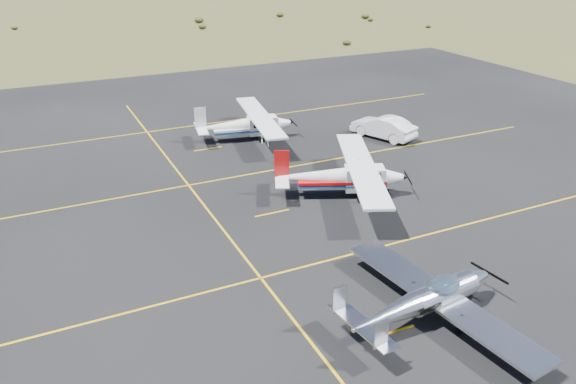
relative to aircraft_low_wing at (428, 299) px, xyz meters
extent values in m
plane|color=#383D1C|center=(1.41, 3.43, -0.99)|extent=(1600.00, 1600.00, 0.00)
cube|color=black|center=(1.41, 10.43, -0.99)|extent=(72.00, 72.00, 0.02)
cube|color=#B7B9BE|center=(0.70, 0.08, -0.20)|extent=(2.59, 9.57, 0.13)
ellipsoid|color=#99BFD8|center=(0.70, 0.08, 0.30)|extent=(1.83, 1.18, 0.86)
cube|color=#B7B9BE|center=(-3.16, -0.36, 0.09)|extent=(1.09, 3.22, 0.06)
cube|color=#B7B9BE|center=(-3.19, -1.53, 0.56)|extent=(0.58, 0.13, 1.05)
cube|color=#B7B9BE|center=(-3.45, 0.77, 0.56)|extent=(0.58, 0.13, 1.05)
cylinder|color=black|center=(2.37, 0.27, -0.80)|extent=(0.37, 0.13, 0.36)
cylinder|color=black|center=(0.64, -1.20, -0.77)|extent=(0.43, 0.16, 0.42)
cylinder|color=black|center=(0.35, 1.31, -0.77)|extent=(0.43, 0.16, 0.42)
cube|color=white|center=(4.05, 10.79, 0.06)|extent=(2.46, 1.92, 1.34)
cube|color=white|center=(3.87, 10.87, 0.76)|extent=(5.75, 10.65, 0.14)
cube|color=black|center=(4.05, 10.79, 0.34)|extent=(1.93, 1.72, 0.55)
cube|color=red|center=(2.87, 11.30, -0.04)|extent=(5.02, 3.04, 0.18)
cube|color=red|center=(-0.23, 12.64, 1.01)|extent=(0.80, 0.40, 1.59)
cube|color=white|center=(-0.23, 12.64, 0.21)|extent=(1.95, 3.22, 0.06)
cylinder|color=black|center=(5.24, 10.28, -0.80)|extent=(0.37, 0.23, 0.36)
cylinder|color=black|center=(3.37, 9.95, -0.76)|extent=(0.45, 0.29, 0.44)
cylinder|color=black|center=(4.20, 11.86, -0.76)|extent=(0.45, 0.29, 0.44)
cube|color=white|center=(2.75, 22.41, 0.01)|extent=(2.23, 1.43, 1.27)
cube|color=white|center=(2.56, 22.44, 0.67)|extent=(3.23, 10.47, 0.13)
cube|color=black|center=(2.75, 22.41, 0.27)|extent=(1.68, 1.37, 0.52)
cube|color=white|center=(1.54, 22.62, -0.08)|extent=(4.84, 1.90, 0.17)
cube|color=white|center=(-1.62, 23.17, 0.91)|extent=(0.80, 0.20, 1.51)
cube|color=white|center=(-1.62, 23.17, 0.15)|extent=(1.22, 3.10, 0.06)
cylinder|color=black|center=(3.96, 22.19, -0.81)|extent=(0.35, 0.15, 0.34)
cylinder|color=black|center=(2.30, 21.48, -0.77)|extent=(0.43, 0.19, 0.42)
cylinder|color=black|center=(2.64, 23.43, -0.77)|extent=(0.43, 0.19, 0.42)
imported|color=white|center=(10.76, 18.71, -0.18)|extent=(3.39, 5.14, 1.60)
camera|label=1|loc=(-12.37, -13.62, 12.53)|focal=35.00mm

